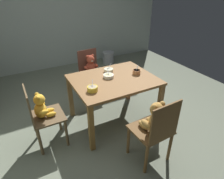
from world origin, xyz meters
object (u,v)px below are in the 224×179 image
(dining_table, at_px, (114,85))
(porridge_bowl_terracotta_near_right, at_px, (137,72))
(porridge_bowl_white_center, at_px, (108,76))
(metal_pail, at_px, (108,57))
(porridge_bowl_yellow_near_left, at_px, (92,89))
(teddy_chair_near_front, at_px, (155,124))
(teddy_chair_far_center, at_px, (91,69))
(porridge_bowl_cream_far_center, at_px, (109,70))
(teddy_chair_near_left, at_px, (42,112))

(dining_table, relative_size, porridge_bowl_terracotta_near_right, 9.53)
(porridge_bowl_white_center, distance_m, metal_pail, 2.41)
(dining_table, distance_m, porridge_bowl_yellow_near_left, 0.45)
(porridge_bowl_yellow_near_left, bearing_deg, porridge_bowl_white_center, 35.18)
(teddy_chair_near_front, relative_size, porridge_bowl_white_center, 5.62)
(dining_table, height_order, porridge_bowl_terracotta_near_right, porridge_bowl_terracotta_near_right)
(metal_pail, bearing_deg, porridge_bowl_white_center, -116.95)
(teddy_chair_far_center, relative_size, porridge_bowl_cream_far_center, 6.04)
(porridge_bowl_yellow_near_left, bearing_deg, teddy_chair_far_center, 68.68)
(dining_table, height_order, porridge_bowl_white_center, porridge_bowl_white_center)
(porridge_bowl_terracotta_near_right, bearing_deg, metal_pail, 73.39)
(porridge_bowl_cream_far_center, bearing_deg, teddy_chair_near_front, -91.11)
(teddy_chair_far_center, distance_m, metal_pail, 1.65)
(porridge_bowl_terracotta_near_right, bearing_deg, porridge_bowl_cream_far_center, 140.71)
(dining_table, relative_size, teddy_chair_near_front, 1.32)
(metal_pail, bearing_deg, dining_table, -115.22)
(teddy_chair_far_center, height_order, porridge_bowl_cream_far_center, teddy_chair_far_center)
(porridge_bowl_yellow_near_left, relative_size, metal_pail, 0.46)
(teddy_chair_near_front, relative_size, metal_pail, 2.95)
(porridge_bowl_white_center, height_order, metal_pail, porridge_bowl_white_center)
(teddy_chair_far_center, relative_size, teddy_chair_near_left, 0.99)
(porridge_bowl_white_center, height_order, porridge_bowl_terracotta_near_right, porridge_bowl_terracotta_near_right)
(dining_table, relative_size, teddy_chair_far_center, 1.37)
(teddy_chair_near_left, bearing_deg, teddy_chair_near_front, -40.31)
(teddy_chair_far_center, xyz_separation_m, teddy_chair_near_left, (-1.02, -0.91, -0.01))
(porridge_bowl_yellow_near_left, bearing_deg, teddy_chair_near_front, -59.42)
(teddy_chair_near_front, bearing_deg, porridge_bowl_terracotta_near_right, -24.37)
(porridge_bowl_yellow_near_left, relative_size, porridge_bowl_terracotta_near_right, 1.12)
(porridge_bowl_yellow_near_left, xyz_separation_m, metal_pail, (1.40, 2.33, -0.59))
(dining_table, distance_m, porridge_bowl_white_center, 0.14)
(teddy_chair_far_center, distance_m, porridge_bowl_yellow_near_left, 1.16)
(teddy_chair_far_center, xyz_separation_m, metal_pail, (0.99, 1.27, -0.37))
(porridge_bowl_yellow_near_left, distance_m, porridge_bowl_cream_far_center, 0.61)
(porridge_bowl_white_center, bearing_deg, dining_table, -55.97)
(porridge_bowl_terracotta_near_right, bearing_deg, teddy_chair_near_front, -111.54)
(teddy_chair_far_center, xyz_separation_m, porridge_bowl_cream_far_center, (0.03, -0.64, 0.21))
(dining_table, relative_size, porridge_bowl_cream_far_center, 8.27)
(porridge_bowl_cream_far_center, bearing_deg, teddy_chair_far_center, 92.32)
(porridge_bowl_white_center, bearing_deg, teddy_chair_near_left, -174.45)
(metal_pail, bearing_deg, teddy_chair_near_front, -108.04)
(teddy_chair_near_front, height_order, metal_pail, teddy_chair_near_front)
(dining_table, distance_m, porridge_bowl_cream_far_center, 0.27)
(dining_table, distance_m, teddy_chair_far_center, 0.89)
(teddy_chair_near_left, distance_m, porridge_bowl_cream_far_center, 1.10)
(metal_pail, bearing_deg, porridge_bowl_cream_far_center, -116.86)
(teddy_chair_near_front, bearing_deg, metal_pail, -20.88)
(dining_table, distance_m, teddy_chair_near_left, 1.01)
(dining_table, relative_size, porridge_bowl_yellow_near_left, 8.52)
(dining_table, relative_size, metal_pail, 3.88)
(teddy_chair_far_center, distance_m, porridge_bowl_cream_far_center, 0.67)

